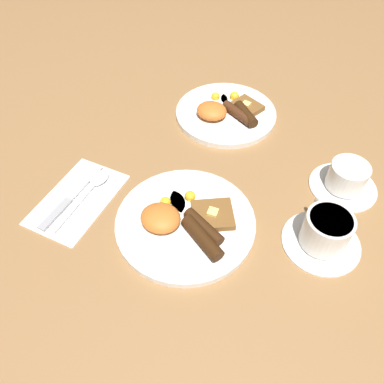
{
  "coord_description": "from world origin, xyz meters",
  "views": [
    {
      "loc": [
        0.19,
        -0.41,
        0.62
      ],
      "look_at": [
        -0.01,
        0.07,
        0.03
      ],
      "focal_mm": 35.0,
      "sensor_mm": 36.0,
      "label": 1
    }
  ],
  "objects_px": {
    "breakfast_plate_near": "(185,221)",
    "spoon": "(95,183)",
    "breakfast_plate_far": "(226,112)",
    "teacup_far": "(346,179)",
    "teacup_near": "(325,232)",
    "knife": "(69,200)"
  },
  "relations": [
    {
      "from": "breakfast_plate_far",
      "to": "breakfast_plate_near",
      "type": "bearing_deg",
      "value": -83.35
    },
    {
      "from": "teacup_near",
      "to": "spoon",
      "type": "bearing_deg",
      "value": -174.74
    },
    {
      "from": "teacup_near",
      "to": "knife",
      "type": "distance_m",
      "value": 0.53
    },
    {
      "from": "teacup_near",
      "to": "knife",
      "type": "height_order",
      "value": "teacup_near"
    },
    {
      "from": "breakfast_plate_near",
      "to": "spoon",
      "type": "relative_size",
      "value": 1.5
    },
    {
      "from": "breakfast_plate_far",
      "to": "knife",
      "type": "xyz_separation_m",
      "value": [
        -0.21,
        -0.41,
        -0.01
      ]
    },
    {
      "from": "teacup_far",
      "to": "knife",
      "type": "xyz_separation_m",
      "value": [
        -0.54,
        -0.27,
        -0.02
      ]
    },
    {
      "from": "teacup_near",
      "to": "spoon",
      "type": "relative_size",
      "value": 0.81
    },
    {
      "from": "spoon",
      "to": "breakfast_plate_near",
      "type": "bearing_deg",
      "value": -93.34
    },
    {
      "from": "breakfast_plate_near",
      "to": "teacup_near",
      "type": "xyz_separation_m",
      "value": [
        0.26,
        0.07,
        0.02
      ]
    },
    {
      "from": "breakfast_plate_near",
      "to": "teacup_near",
      "type": "distance_m",
      "value": 0.27
    },
    {
      "from": "breakfast_plate_near",
      "to": "spoon",
      "type": "bearing_deg",
      "value": 174.86
    },
    {
      "from": "spoon",
      "to": "breakfast_plate_far",
      "type": "bearing_deg",
      "value": -26.0
    },
    {
      "from": "breakfast_plate_near",
      "to": "teacup_far",
      "type": "relative_size",
      "value": 1.93
    },
    {
      "from": "breakfast_plate_near",
      "to": "breakfast_plate_far",
      "type": "xyz_separation_m",
      "value": [
        -0.04,
        0.37,
        0.0
      ]
    },
    {
      "from": "breakfast_plate_far",
      "to": "teacup_far",
      "type": "distance_m",
      "value": 0.35
    },
    {
      "from": "knife",
      "to": "spoon",
      "type": "relative_size",
      "value": 1.05
    },
    {
      "from": "breakfast_plate_near",
      "to": "breakfast_plate_far",
      "type": "bearing_deg",
      "value": 96.65
    },
    {
      "from": "breakfast_plate_far",
      "to": "spoon",
      "type": "distance_m",
      "value": 0.4
    },
    {
      "from": "spoon",
      "to": "teacup_near",
      "type": "bearing_deg",
      "value": -82.94
    },
    {
      "from": "breakfast_plate_near",
      "to": "teacup_far",
      "type": "bearing_deg",
      "value": 39.5
    },
    {
      "from": "teacup_near",
      "to": "knife",
      "type": "bearing_deg",
      "value": -168.36
    }
  ]
}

